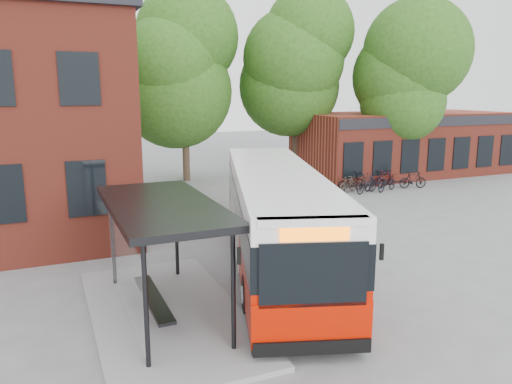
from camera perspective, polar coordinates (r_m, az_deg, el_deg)
name	(u,v)px	position (r m, az deg, el deg)	size (l,w,h in m)	color
ground	(307,276)	(15.26, 5.80, -9.48)	(100.00, 100.00, 0.00)	slate
shop_row	(404,143)	(34.54, 16.54, 5.37)	(14.00, 6.20, 4.00)	maroon
bus_shelter	(164,260)	(12.36, -10.45, -7.61)	(3.60, 7.00, 2.90)	black
bike_rail	(366,187)	(28.19, 12.50, 0.54)	(5.20, 0.10, 0.38)	black
tree_0	(58,89)	(28.43, -21.65, 10.87)	(7.92, 7.92, 11.00)	#224913
tree_1	(184,94)	(30.48, -8.19, 10.99)	(7.92, 7.92, 10.40)	#224913
tree_2	(297,89)	(32.12, 4.68, 11.63)	(7.92, 7.92, 11.00)	#224913
tree_3	(402,104)	(31.56, 16.31, 9.65)	(7.04, 7.04, 9.28)	#224913
city_bus	(275,218)	(15.66, 2.24, -3.01)	(2.56, 12.00, 3.05)	#BA1100
bicycle_0	(314,184)	(27.36, 6.69, 0.90)	(0.56, 1.61, 0.84)	black
bicycle_1	(348,184)	(27.39, 10.46, 0.86)	(0.42, 1.50, 0.90)	#423D36
bicycle_2	(351,182)	(27.89, 10.75, 1.14)	(0.67, 1.91, 1.00)	black
bicycle_3	(367,183)	(27.41, 12.54, 0.96)	(0.51, 1.79, 1.08)	black
bicycle_4	(375,181)	(28.41, 13.40, 1.21)	(0.66, 1.88, 0.99)	black
bicycle_5	(384,178)	(29.75, 14.45, 1.55)	(0.43, 1.54, 0.92)	#400D0F
bicycle_6	(387,183)	(28.25, 14.71, 1.03)	(0.62, 1.78, 0.93)	black
bicycle_7	(413,180)	(29.49, 17.49, 1.32)	(0.45, 1.59, 0.96)	black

